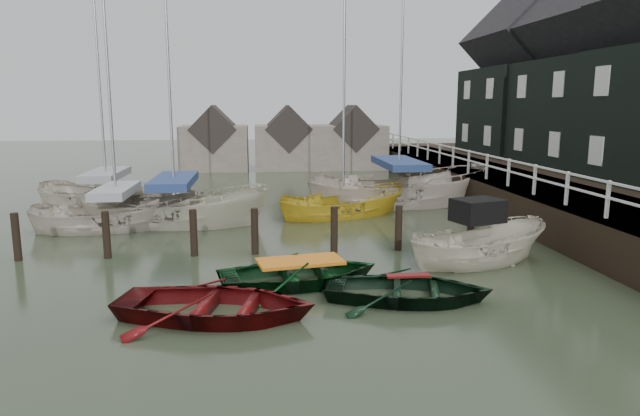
{
  "coord_description": "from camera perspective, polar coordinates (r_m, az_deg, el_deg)",
  "views": [
    {
      "loc": [
        -1.05,
        -13.76,
        4.45
      ],
      "look_at": [
        0.75,
        2.85,
        1.4
      ],
      "focal_mm": 32.0,
      "sensor_mm": 36.0,
      "label": 1
    }
  ],
  "objects": [
    {
      "name": "rowboat_green",
      "position": [
        14.44,
        -1.98,
        -7.6
      ],
      "size": [
        4.51,
        3.58,
        0.84
      ],
      "primitive_type": "imported",
      "rotation": [
        0.0,
        0.0,
        1.75
      ],
      "color": "black",
      "rests_on": "ground"
    },
    {
      "name": "sailboat_e",
      "position": [
        25.82,
        -20.44,
        -0.1
      ],
      "size": [
        7.13,
        5.0,
        10.7
      ],
      "rotation": [
        0.0,
        0.0,
        1.16
      ],
      "color": "#BCB2A1",
      "rests_on": "ground"
    },
    {
      "name": "sailboat_d",
      "position": [
        25.87,
        7.82,
        0.48
      ],
      "size": [
        8.36,
        3.43,
        13.87
      ],
      "rotation": [
        0.0,
        0.0,
        1.61
      ],
      "color": "#BEB1A2",
      "rests_on": "ground"
    },
    {
      "name": "pier",
      "position": [
        26.26,
        17.52,
        1.68
      ],
      "size": [
        3.04,
        32.0,
        2.7
      ],
      "color": "black",
      "rests_on": "ground"
    },
    {
      "name": "ground",
      "position": [
        14.5,
        -1.75,
        -7.53
      ],
      "size": [
        120.0,
        120.0,
        0.0
      ],
      "primitive_type": "plane",
      "color": "#2A3320",
      "rests_on": "ground"
    },
    {
      "name": "land_strip",
      "position": [
        29.02,
        27.49,
        0.35
      ],
      "size": [
        14.0,
        38.0,
        1.5
      ],
      "primitive_type": "cube",
      "color": "black",
      "rests_on": "ground"
    },
    {
      "name": "rowboat_red",
      "position": [
        12.46,
        -10.32,
        -10.75
      ],
      "size": [
        4.79,
        3.89,
        0.87
      ],
      "primitive_type": "imported",
      "rotation": [
        0.0,
        0.0,
        1.34
      ],
      "color": "#500B0C",
      "rests_on": "ground"
    },
    {
      "name": "far_sheds",
      "position": [
        39.89,
        -3.5,
        6.61
      ],
      "size": [
        14.0,
        4.08,
        4.39
      ],
      "color": "#665B51",
      "rests_on": "ground"
    },
    {
      "name": "rowboat_dkgreen",
      "position": [
        13.44,
        8.72,
        -9.11
      ],
      "size": [
        4.36,
        3.55,
        0.79
      ],
      "primitive_type": "imported",
      "rotation": [
        0.0,
        0.0,
        1.33
      ],
      "color": "black",
      "rests_on": "ground"
    },
    {
      "name": "mooring_pilings",
      "position": [
        17.22,
        -6.25,
        -2.98
      ],
      "size": [
        13.72,
        0.22,
        1.8
      ],
      "color": "black",
      "rests_on": "ground"
    },
    {
      "name": "motorboat",
      "position": [
        16.8,
        15.51,
        -5.08
      ],
      "size": [
        4.83,
        3.01,
        2.69
      ],
      "rotation": [
        0.0,
        0.0,
        1.88
      ],
      "color": "beige",
      "rests_on": "ground"
    },
    {
      "name": "sailboat_b",
      "position": [
        22.16,
        -14.23,
        -1.39
      ],
      "size": [
        7.42,
        3.68,
        12.63
      ],
      "rotation": [
        0.0,
        0.0,
        1.42
      ],
      "color": "beige",
      "rests_on": "ground"
    },
    {
      "name": "sailboat_a",
      "position": [
        22.07,
        -19.55,
        -1.72
      ],
      "size": [
        6.25,
        3.53,
        10.26
      ],
      "rotation": [
        0.0,
        0.0,
        1.81
      ],
      "color": "#B8AC9D",
      "rests_on": "ground"
    },
    {
      "name": "sailboat_c",
      "position": [
        23.14,
        2.32,
        -0.71
      ],
      "size": [
        5.97,
        3.86,
        10.22
      ],
      "rotation": [
        0.0,
        0.0,
        1.91
      ],
      "color": "gold",
      "rests_on": "ground"
    }
  ]
}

